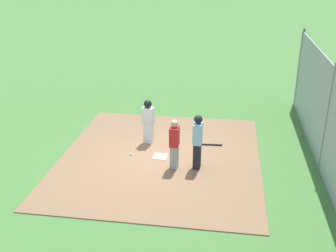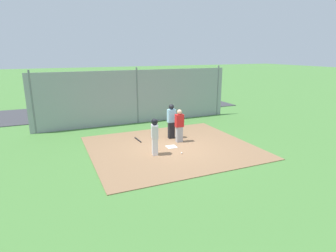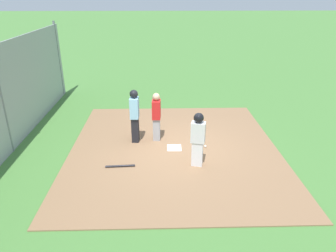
{
  "view_description": "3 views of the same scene",
  "coord_description": "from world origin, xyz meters",
  "px_view_note": "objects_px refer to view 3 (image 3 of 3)",
  "views": [
    {
      "loc": [
        -11.65,
        -2.0,
        6.11
      ],
      "look_at": [
        0.28,
        -0.21,
        1.01
      ],
      "focal_mm": 43.53,
      "sensor_mm": 36.0,
      "label": 1
    },
    {
      "loc": [
        4.94,
        10.87,
        4.24
      ],
      "look_at": [
        -0.13,
        -0.68,
        0.84
      ],
      "focal_mm": 29.61,
      "sensor_mm": 36.0,
      "label": 2
    },
    {
      "loc": [
        8.79,
        -0.44,
        4.59
      ],
      "look_at": [
        0.15,
        -0.2,
        0.85
      ],
      "focal_mm": 33.85,
      "sensor_mm": 36.0,
      "label": 3
    }
  ],
  "objects_px": {
    "home_plate": "(174,148)",
    "runner": "(198,137)",
    "catcher": "(156,116)",
    "baseball": "(205,146)",
    "umpire": "(135,115)",
    "baseball_bat": "(120,166)"
  },
  "relations": [
    {
      "from": "baseball",
      "to": "home_plate",
      "type": "bearing_deg",
      "value": -88.3
    },
    {
      "from": "catcher",
      "to": "baseball",
      "type": "relative_size",
      "value": 21.47
    },
    {
      "from": "umpire",
      "to": "home_plate",
      "type": "bearing_deg",
      "value": -20.97
    },
    {
      "from": "baseball",
      "to": "runner",
      "type": "bearing_deg",
      "value": -19.99
    },
    {
      "from": "baseball_bat",
      "to": "catcher",
      "type": "bearing_deg",
      "value": -123.2
    },
    {
      "from": "umpire",
      "to": "runner",
      "type": "distance_m",
      "value": 2.42
    },
    {
      "from": "baseball_bat",
      "to": "runner",
      "type": "bearing_deg",
      "value": 178.61
    },
    {
      "from": "catcher",
      "to": "umpire",
      "type": "relative_size",
      "value": 0.92
    },
    {
      "from": "umpire",
      "to": "baseball_bat",
      "type": "xyz_separation_m",
      "value": [
        1.65,
        -0.33,
        -0.88
      ]
    },
    {
      "from": "runner",
      "to": "baseball_bat",
      "type": "distance_m",
      "value": 2.32
    },
    {
      "from": "home_plate",
      "to": "baseball",
      "type": "relative_size",
      "value": 5.95
    },
    {
      "from": "home_plate",
      "to": "runner",
      "type": "distance_m",
      "value": 1.47
    },
    {
      "from": "runner",
      "to": "baseball_bat",
      "type": "height_order",
      "value": "runner"
    },
    {
      "from": "umpire",
      "to": "baseball_bat",
      "type": "relative_size",
      "value": 2.11
    },
    {
      "from": "umpire",
      "to": "baseball",
      "type": "distance_m",
      "value": 2.44
    },
    {
      "from": "home_plate",
      "to": "runner",
      "type": "xyz_separation_m",
      "value": [
        1.03,
        0.59,
        0.87
      ]
    },
    {
      "from": "catcher",
      "to": "runner",
      "type": "relative_size",
      "value": 1.02
    },
    {
      "from": "runner",
      "to": "baseball_bat",
      "type": "relative_size",
      "value": 1.9
    },
    {
      "from": "home_plate",
      "to": "catcher",
      "type": "xyz_separation_m",
      "value": [
        -0.66,
        -0.55,
        0.81
      ]
    },
    {
      "from": "umpire",
      "to": "baseball_bat",
      "type": "distance_m",
      "value": 1.9
    },
    {
      "from": "runner",
      "to": "home_plate",
      "type": "bearing_deg",
      "value": 43.37
    },
    {
      "from": "home_plate",
      "to": "baseball",
      "type": "xyz_separation_m",
      "value": [
        -0.03,
        0.98,
        0.03
      ]
    }
  ]
}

